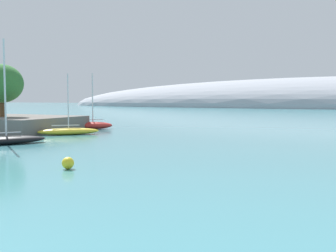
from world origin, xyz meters
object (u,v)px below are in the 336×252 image
object	(u,v)px
tree_clump_shore	(1,84)
sailboat_red_near_shore	(93,125)
sailboat_yellow_mid_mooring	(69,131)
mooring_buoy_yellow	(68,163)
sailboat_black_outer_mooring	(6,139)

from	to	relation	value
tree_clump_shore	sailboat_red_near_shore	world-z (taller)	tree_clump_shore
sailboat_yellow_mid_mooring	mooring_buoy_yellow	world-z (taller)	sailboat_yellow_mid_mooring
tree_clump_shore	sailboat_yellow_mid_mooring	size ratio (longest dim) A/B	0.95
sailboat_red_near_shore	mooring_buoy_yellow	size ratio (longest dim) A/B	10.47
sailboat_black_outer_mooring	mooring_buoy_yellow	bearing A→B (deg)	-88.01
tree_clump_shore	mooring_buoy_yellow	world-z (taller)	tree_clump_shore
sailboat_yellow_mid_mooring	tree_clump_shore	bearing A→B (deg)	133.30
sailboat_red_near_shore	sailboat_yellow_mid_mooring	distance (m)	9.34
sailboat_black_outer_mooring	sailboat_yellow_mid_mooring	bearing A→B (deg)	37.47
tree_clump_shore	sailboat_red_near_shore	xyz separation A→B (m)	(9.54, 8.25, -6.08)
tree_clump_shore	mooring_buoy_yellow	bearing A→B (deg)	-36.20
tree_clump_shore	sailboat_red_near_shore	distance (m)	14.00
sailboat_red_near_shore	sailboat_black_outer_mooring	distance (m)	20.25
mooring_buoy_yellow	sailboat_black_outer_mooring	bearing A→B (deg)	149.51
sailboat_yellow_mid_mooring	mooring_buoy_yellow	bearing A→B (deg)	-94.84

